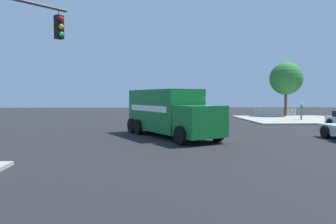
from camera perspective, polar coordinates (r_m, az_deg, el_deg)
ground_plane at (r=19.36m, az=3.98°, el=-4.63°), size 100.00×100.00×0.00m
sidewalk_corner_near at (r=35.55m, az=22.54°, el=-1.28°), size 10.97×10.97×0.14m
delivery_truck at (r=19.39m, az=0.20°, el=-0.05°), size 5.88×8.10×2.97m
traffic_light_primary at (r=12.72m, az=-28.12°, el=9.98°), size 2.65×2.74×6.23m
pedestrian_near_corner at (r=34.26m, az=23.54°, el=0.35°), size 0.33×0.50×1.75m
picket_fence_run at (r=40.30m, az=19.36°, el=0.04°), size 5.14×0.05×0.95m
shade_tree_near at (r=40.36m, az=21.08°, el=5.80°), size 3.94×3.94×6.54m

